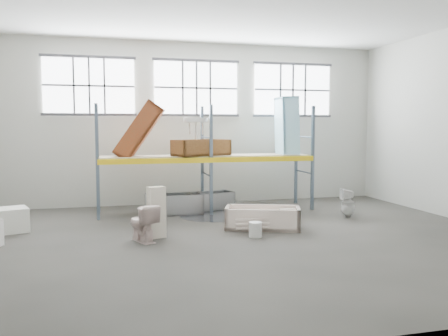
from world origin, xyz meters
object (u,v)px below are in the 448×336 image
object	(u,v)px
rust_tub_flat	(201,148)
toilet_beige	(143,223)
toilet_white	(348,203)
steel_tub_right	(210,201)
bathtub_beige	(263,218)
blue_tub_upright	(287,127)
cistern_tall	(156,212)
steel_tub_left	(174,204)
bucket	(255,230)

from	to	relation	value
rust_tub_flat	toilet_beige	bearing A→B (deg)	-121.27
toilet_white	steel_tub_right	size ratio (longest dim) A/B	0.57
bathtub_beige	blue_tub_upright	distance (m)	3.84
cistern_tall	blue_tub_upright	bearing A→B (deg)	19.30
bathtub_beige	blue_tub_upright	bearing A→B (deg)	78.07
rust_tub_flat	blue_tub_upright	distance (m)	2.69
steel_tub_left	blue_tub_upright	xyz separation A→B (m)	(3.44, 0.37, 2.11)
steel_tub_right	bucket	distance (m)	3.68
toilet_white	blue_tub_upright	size ratio (longest dim) A/B	0.43
cistern_tall	toilet_white	xyz separation A→B (m)	(5.19, 1.07, -0.17)
cistern_tall	rust_tub_flat	world-z (taller)	rust_tub_flat
bathtub_beige	steel_tub_right	distance (m)	2.95
steel_tub_left	blue_tub_upright	bearing A→B (deg)	6.12
toilet_beige	bucket	size ratio (longest dim) A/B	2.41
blue_tub_upright	toilet_beige	bearing A→B (deg)	-144.07
toilet_white	steel_tub_right	distance (m)	3.91
toilet_beige	steel_tub_right	size ratio (longest dim) A/B	0.59
steel_tub_left	rust_tub_flat	size ratio (longest dim) A/B	0.97
blue_tub_upright	toilet_white	bearing A→B (deg)	-63.19
toilet_white	steel_tub_left	xyz separation A→B (m)	(-4.42, 1.57, -0.10)
toilet_beige	cistern_tall	distance (m)	0.45
blue_tub_upright	steel_tub_left	bearing A→B (deg)	-173.88
bathtub_beige	rust_tub_flat	size ratio (longest dim) A/B	1.10
toilet_beige	blue_tub_upright	world-z (taller)	blue_tub_upright
steel_tub_right	blue_tub_upright	distance (m)	3.16
cistern_tall	rust_tub_flat	xyz separation A→B (m)	(1.59, 2.86, 1.26)
bathtub_beige	toilet_white	distance (m)	2.77
steel_tub_left	toilet_white	bearing A→B (deg)	-19.54
blue_tub_upright	bucket	size ratio (longest dim) A/B	5.38
steel_tub_right	rust_tub_flat	size ratio (longest dim) A/B	0.86
steel_tub_left	bucket	size ratio (longest dim) A/B	4.65
toilet_white	bucket	world-z (taller)	toilet_white
cistern_tall	blue_tub_upright	size ratio (longest dim) A/B	0.63
bathtub_beige	bucket	size ratio (longest dim) A/B	5.29
steel_tub_right	rust_tub_flat	distance (m)	1.64
toilet_beige	bucket	bearing A→B (deg)	151.80
toilet_white	steel_tub_right	xyz separation A→B (m)	(-3.28, 2.11, -0.13)
bathtub_beige	bucket	bearing A→B (deg)	-99.14
cistern_tall	bucket	world-z (taller)	cistern_tall
steel_tub_right	bathtub_beige	bearing A→B (deg)	-77.80
bathtub_beige	steel_tub_left	distance (m)	2.93
toilet_white	cistern_tall	bearing A→B (deg)	-70.19
toilet_beige	bucket	world-z (taller)	toilet_beige
toilet_white	steel_tub_left	size ratio (longest dim) A/B	0.50
toilet_beige	toilet_white	distance (m)	5.67
bathtub_beige	blue_tub_upright	xyz separation A→B (m)	(1.68, 2.71, 2.14)
toilet_white	steel_tub_left	bearing A→B (deg)	-101.40
toilet_beige	cistern_tall	size ratio (longest dim) A/B	0.71
cistern_tall	steel_tub_right	size ratio (longest dim) A/B	0.82
blue_tub_upright	cistern_tall	bearing A→B (deg)	-144.47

